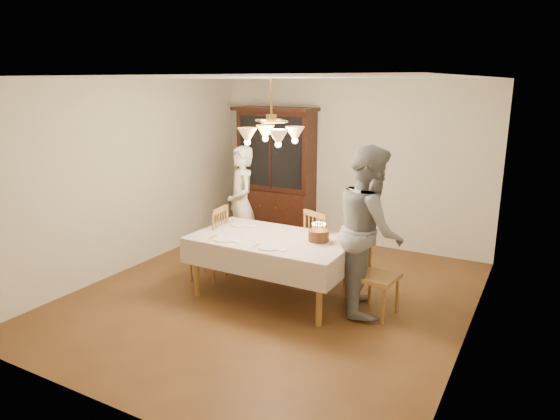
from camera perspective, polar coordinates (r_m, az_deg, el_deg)
The scene contains 14 objects.
ground at distance 6.22m, azimuth -0.90°, elevation -9.81°, with size 5.00×5.00×0.00m, color #513017.
room_shell at distance 5.76m, azimuth -0.96°, elevation 4.69°, with size 5.00×5.00×5.00m.
dining_table at distance 5.98m, azimuth -0.93°, elevation -3.83°, with size 1.90×1.10×0.76m.
china_hutch at distance 8.37m, azimuth -0.49°, elevation 4.02°, with size 1.38×0.54×2.16m.
chair_far_side at distance 6.43m, azimuth 5.12°, elevation -4.81°, with size 0.57×0.56×1.00m.
chair_left_end at distance 6.63m, azimuth -8.13°, elevation -4.18°, with size 0.48×0.49×1.00m.
chair_right_end at distance 5.71m, azimuth 10.95°, elevation -7.55°, with size 0.47×0.49×1.00m.
elderly_woman at distance 7.20m, azimuth -4.42°, elevation 0.64°, with size 0.61×0.40×1.68m, color #F5E7CF.
adult_in_grey at distance 5.68m, azimuth 10.20°, elevation -2.22°, with size 0.92×0.72×1.90m, color slate.
birthday_cake at distance 5.78m, azimuth 4.44°, elevation -3.01°, with size 0.30×0.30×0.23m.
place_setting_near_left at distance 5.90m, azimuth -6.21°, elevation -3.31°, with size 0.42×0.27×0.02m.
place_setting_near_right at distance 5.58m, azimuth -1.10°, elevation -4.29°, with size 0.40×0.26×0.02m.
place_setting_far_left at distance 6.47m, azimuth -4.44°, elevation -1.66°, with size 0.40×0.26×0.02m.
chandelier at distance 5.70m, azimuth -0.98°, elevation 8.61°, with size 0.62×0.62×0.73m.
Camera 1 is at (2.82, -4.92, 2.56)m, focal length 32.00 mm.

